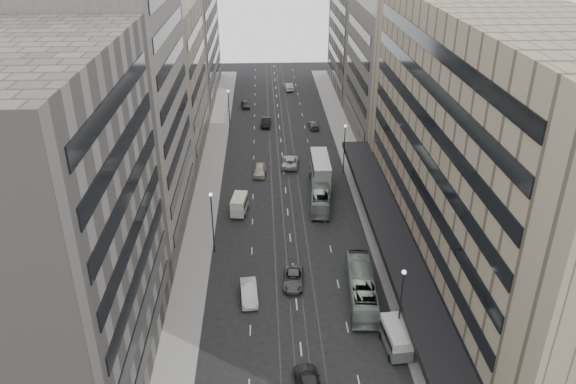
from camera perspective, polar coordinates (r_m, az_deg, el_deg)
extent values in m
plane|color=black|center=(61.67, 0.94, -11.91)|extent=(220.00, 220.00, 0.00)
cube|color=gray|center=(95.04, 6.79, 2.66)|extent=(4.00, 125.00, 0.15)
cube|color=gray|center=(94.22, -7.78, 2.38)|extent=(4.00, 125.00, 0.15)
cube|color=gray|center=(65.64, 19.72, 4.12)|extent=(15.00, 60.00, 30.00)
cube|color=black|center=(67.58, 10.78, -4.51)|extent=(4.40, 60.00, 0.50)
cube|color=#4A4640|center=(106.45, 11.09, 11.80)|extent=(15.00, 28.00, 24.00)
cube|color=#635F59|center=(134.67, 8.28, 15.95)|extent=(15.00, 32.00, 28.00)
cube|color=#635F59|center=(49.92, -23.82, -3.86)|extent=(15.00, 28.00, 30.00)
cube|color=#4A4640|center=(72.78, -17.27, 8.32)|extent=(15.00, 26.00, 34.00)
cube|color=slate|center=(99.31, -13.42, 10.81)|extent=(15.00, 28.00, 25.00)
cube|color=#635F59|center=(130.71, -11.06, 15.43)|extent=(15.00, 38.00, 28.00)
cylinder|color=#262628|center=(56.68, 11.32, -11.39)|extent=(0.16, 0.16, 8.00)
sphere|color=silver|center=(54.28, 11.71, -7.97)|extent=(0.44, 0.44, 0.44)
cylinder|color=#262628|center=(90.89, 5.73, 4.26)|extent=(0.16, 0.16, 8.00)
sphere|color=silver|center=(89.41, 5.85, 6.69)|extent=(0.44, 0.44, 0.44)
cylinder|color=#262628|center=(69.58, -7.66, -3.27)|extent=(0.16, 0.16, 8.00)
sphere|color=silver|center=(67.64, -7.87, -0.26)|extent=(0.44, 0.44, 0.44)
cylinder|color=#262628|center=(108.90, -6.00, 8.08)|extent=(0.16, 0.16, 8.00)
sphere|color=silver|center=(107.67, -6.10, 10.15)|extent=(0.44, 0.44, 0.44)
imported|color=gray|center=(62.69, 7.45, -9.59)|extent=(3.58, 11.74, 3.22)
imported|color=#929E94|center=(81.41, 3.32, -0.37)|extent=(3.60, 11.01, 3.01)
cube|color=gray|center=(86.46, 3.28, 1.44)|extent=(2.67, 9.13, 2.32)
cube|color=gray|center=(85.56, 3.32, 2.76)|extent=(2.62, 8.76, 2.02)
cube|color=silver|center=(85.13, 3.34, 3.42)|extent=(2.67, 9.13, 0.12)
cylinder|color=black|center=(83.94, 2.59, -0.23)|extent=(0.30, 1.01, 1.01)
cylinder|color=black|center=(84.16, 4.30, -0.21)|extent=(0.30, 1.01, 1.01)
cylinder|color=black|center=(89.81, 2.29, 1.66)|extent=(0.30, 1.01, 1.01)
cylinder|color=black|center=(90.01, 3.90, 1.67)|extent=(0.30, 1.01, 1.01)
cube|color=#4D5254|center=(57.46, 10.86, -14.62)|extent=(2.40, 5.00, 1.26)
cube|color=#BABAB5|center=(56.72, 10.96, -13.76)|extent=(2.35, 4.90, 0.99)
cylinder|color=black|center=(56.48, 10.26, -16.28)|extent=(0.26, 0.74, 0.72)
cylinder|color=black|center=(57.04, 12.30, -16.00)|extent=(0.26, 0.74, 0.72)
cylinder|color=black|center=(58.75, 9.36, -14.20)|extent=(0.26, 0.74, 0.72)
cylinder|color=black|center=(59.28, 11.31, -13.95)|extent=(0.26, 0.74, 0.72)
cube|color=beige|center=(79.52, -4.96, -1.55)|extent=(2.45, 4.42, 1.29)
cube|color=beige|center=(78.98, -4.99, -0.81)|extent=(2.40, 4.33, 1.02)
cylinder|color=black|center=(78.79, -5.79, -2.41)|extent=(0.28, 0.69, 0.67)
cylinder|color=black|center=(78.48, -4.43, -2.48)|extent=(0.28, 0.69, 0.67)
cylinder|color=black|center=(81.18, -5.44, -1.46)|extent=(0.28, 0.69, 0.67)
cylinder|color=black|center=(80.87, -4.12, -1.52)|extent=(0.28, 0.69, 0.67)
imported|color=silver|center=(62.92, -3.98, -10.14)|extent=(2.14, 5.15, 1.65)
imported|color=#515053|center=(65.05, 0.55, -8.83)|extent=(2.73, 5.12, 1.37)
imported|color=#242527|center=(52.78, 2.11, -18.88)|extent=(2.75, 5.70, 1.60)
imported|color=#BDB79D|center=(91.07, -2.89, 2.23)|extent=(2.25, 4.91, 1.63)
imported|color=black|center=(112.50, -2.25, 7.10)|extent=(2.14, 5.00, 1.60)
imported|color=beige|center=(94.20, 0.23, 3.11)|extent=(3.25, 5.96, 1.59)
imported|color=#535356|center=(111.51, 2.58, 6.84)|extent=(2.26, 4.72, 1.33)
imported|color=#2B2B2E|center=(123.93, -4.35, 8.86)|extent=(2.17, 4.30, 1.41)
imported|color=#BEB69D|center=(136.38, 0.08, 10.66)|extent=(2.17, 5.09, 1.63)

